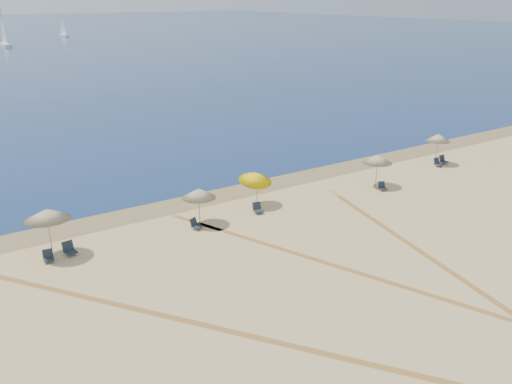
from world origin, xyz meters
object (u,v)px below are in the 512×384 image
Objects in this scene: chair_5 at (382,187)px; chair_7 at (443,160)px; sailboat_0 at (63,29)px; umbrella_5 at (438,138)px; chair_3 at (195,224)px; chair_1 at (48,256)px; chair_4 at (258,208)px; sailboat_2 at (4,35)px; umbrella_4 at (377,159)px; chair_2 at (69,249)px; umbrella_1 at (47,214)px; umbrella_2 at (199,193)px; umbrella_3 at (256,177)px; chair_6 at (438,163)px.

chair_7 is at bearing 31.31° from chair_5.
sailboat_0 is (25.58, 164.10, 2.04)m from chair_5.
chair_3 is (-21.76, -0.73, -1.87)m from umbrella_5.
chair_4 is at bearing 6.17° from chair_1.
sailboat_2 is at bearing 94.82° from chair_4.
chair_1 is at bearing -102.82° from sailboat_2.
chair_7 is at bearing 8.25° from chair_1.
chair_1 is 8.03m from chair_3.
umbrella_4 reaches higher than chair_5.
sailboat_2 reaches higher than chair_2.
umbrella_1 is at bearing -115.77° from sailboat_0.
chair_2 is at bearing 150.48° from chair_3.
chair_3 is at bearing -169.67° from chair_4.
umbrella_5 is at bearing 11.98° from chair_4.
umbrella_1 is 1.16× the size of umbrella_2.
chair_4 is (3.79, -0.40, -1.63)m from umbrella_2.
sailboat_2 is (15.25, 132.62, 1.02)m from umbrella_2.
chair_5 is 8.83m from chair_7.
chair_1 is 1.12m from chair_2.
umbrella_3 is 3.48× the size of chair_5.
umbrella_4 is at bearing -174.07° from chair_6.
sailboat_2 reaches higher than chair_7.
umbrella_3 is 13.02m from chair_1.
umbrella_3 is at bearing -111.59° from sailboat_0.
chair_4 is 1.05× the size of chair_7.
chair_5 is at bearing -7.49° from umbrella_2.
umbrella_3 is at bearing -11.09° from chair_3.
umbrella_3 reaches higher than chair_4.
chair_6 reaches higher than chair_1.
chair_1 is 29.43m from chair_6.
umbrella_1 is at bearing 148.15° from chair_2.
umbrella_3 is 3.75× the size of chair_1.
umbrella_3 is 0.25× the size of sailboat_2.
umbrella_3 reaches higher than umbrella_4.
sailboat_0 reaches higher than chair_6.
chair_4 is (-0.56, -1.05, -1.64)m from umbrella_3.
umbrella_1 is at bearing 179.37° from umbrella_5.
umbrella_3 is at bearing 178.75° from umbrella_5.
umbrella_1 is 21.61m from chair_5.
sailboat_0 reaches higher than umbrella_5.
chair_7 reaches higher than chair_6.
umbrella_1 reaches higher than umbrella_5.
umbrella_2 is 133.50m from sailboat_2.
chair_3 is (-4.88, -1.09, -1.65)m from umbrella_3.
chair_3 is at bearing -165.47° from chair_5.
sailboat_2 reaches higher than chair_6.
chair_4 is 0.09× the size of sailboat_0.
sailboat_2 reaches higher than chair_4.
chair_7 is at bearing -105.53° from sailboat_0.
umbrella_2 is at bearing -4.22° from umbrella_1.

